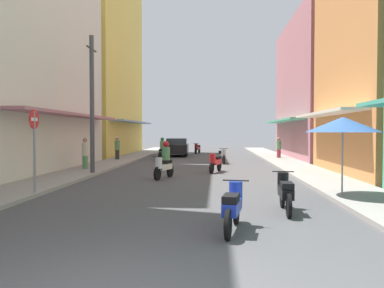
{
  "coord_description": "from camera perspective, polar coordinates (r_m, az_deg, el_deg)",
  "views": [
    {
      "loc": [
        1.07,
        -4.09,
        1.97
      ],
      "look_at": [
        -0.02,
        12.66,
        1.44
      ],
      "focal_mm": 35.82,
      "sensor_mm": 36.0,
      "label": 1
    }
  ],
  "objects": [
    {
      "name": "ground_plane",
      "position": [
        20.85,
        0.76,
        -3.6
      ],
      "size": [
        90.81,
        90.81,
        0.0
      ],
      "primitive_type": "plane",
      "color": "#4C4C4F"
    },
    {
      "name": "sidewalk_left",
      "position": [
        21.8,
        -13.6,
        -3.26
      ],
      "size": [
        2.16,
        49.28,
        0.12
      ],
      "primitive_type": "cube",
      "color": "#9E9991",
      "rests_on": "ground"
    },
    {
      "name": "sidewalk_right",
      "position": [
        21.27,
        15.5,
        -3.4
      ],
      "size": [
        2.16,
        49.28,
        0.12
      ],
      "primitive_type": "cube",
      "color": "#9E9991",
      "rests_on": "ground"
    },
    {
      "name": "building_left_mid",
      "position": [
        21.94,
        -26.42,
        16.89
      ],
      "size": [
        7.05,
        12.81,
        15.5
      ],
      "color": "silver",
      "rests_on": "ground"
    },
    {
      "name": "building_left_far",
      "position": [
        34.44,
        -14.59,
        13.1
      ],
      "size": [
        7.05,
        12.68,
        17.5
      ],
      "color": "#EFD159",
      "rests_on": "ground"
    },
    {
      "name": "building_right_far",
      "position": [
        30.48,
        19.9,
        7.7
      ],
      "size": [
        7.05,
        12.93,
        10.31
      ],
      "color": "#B7727F",
      "rests_on": "ground"
    },
    {
      "name": "motorbike_white",
      "position": [
        16.12,
        -4.15,
        -2.69
      ],
      "size": [
        0.72,
        1.75,
        1.58
      ],
      "color": "black",
      "rests_on": "ground"
    },
    {
      "name": "motorbike_silver",
      "position": [
        23.9,
        4.53,
        -1.7
      ],
      "size": [
        0.57,
        1.8,
        0.96
      ],
      "color": "black",
      "rests_on": "ground"
    },
    {
      "name": "motorbike_green",
      "position": [
        27.22,
        -4.31,
        -0.85
      ],
      "size": [
        0.65,
        1.78,
        1.58
      ],
      "color": "black",
      "rests_on": "ground"
    },
    {
      "name": "motorbike_blue",
      "position": [
        7.75,
        6.11,
        -9.1
      ],
      "size": [
        0.59,
        1.8,
        0.96
      ],
      "color": "black",
      "rests_on": "ground"
    },
    {
      "name": "motorbike_red",
      "position": [
        18.62,
        3.49,
        -2.7
      ],
      "size": [
        0.71,
        1.76,
        0.96
      ],
      "color": "black",
      "rests_on": "ground"
    },
    {
      "name": "motorbike_black",
      "position": [
        9.74,
        13.7,
        -6.89
      ],
      "size": [
        0.55,
        1.81,
        0.96
      ],
      "color": "black",
      "rests_on": "ground"
    },
    {
      "name": "motorbike_maroon",
      "position": [
        34.5,
        0.8,
        -0.62
      ],
      "size": [
        0.62,
        1.79,
        0.96
      ],
      "color": "black",
      "rests_on": "ground"
    },
    {
      "name": "parked_car",
      "position": [
        31.21,
        -2.23,
        -0.44
      ],
      "size": [
        1.95,
        4.18,
        1.45
      ],
      "color": "black",
      "rests_on": "ground"
    },
    {
      "name": "pedestrian_midway",
      "position": [
        28.08,
        12.8,
        -0.64
      ],
      "size": [
        0.34,
        0.34,
        1.58
      ],
      "color": "#99333F",
      "rests_on": "ground"
    },
    {
      "name": "pedestrian_far",
      "position": [
        19.96,
        -15.61,
        -1.52
      ],
      "size": [
        0.34,
        0.34,
        1.66
      ],
      "color": "#598C59",
      "rests_on": "ground"
    },
    {
      "name": "pedestrian_crossing",
      "position": [
        26.24,
        -11.07,
        -0.41
      ],
      "size": [
        0.44,
        0.44,
        1.71
      ],
      "color": "#262628",
      "rests_on": "ground"
    },
    {
      "name": "vendor_umbrella",
      "position": [
        11.98,
        21.54,
        2.69
      ],
      "size": [
        2.13,
        2.13,
        2.41
      ],
      "color": "#99999E",
      "rests_on": "ground"
    },
    {
      "name": "utility_pole",
      "position": [
        17.98,
        -14.66,
        5.78
      ],
      "size": [
        0.2,
        1.2,
        6.31
      ],
      "color": "#4C4C4F",
      "rests_on": "ground"
    },
    {
      "name": "street_sign_no_entry",
      "position": [
        12.58,
        -22.42,
        0.53
      ],
      "size": [
        0.07,
        0.6,
        2.65
      ],
      "color": "gray",
      "rests_on": "ground"
    }
  ]
}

